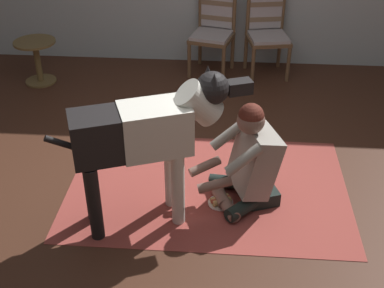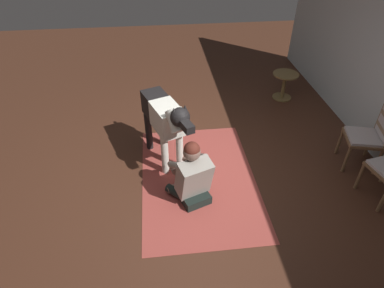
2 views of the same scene
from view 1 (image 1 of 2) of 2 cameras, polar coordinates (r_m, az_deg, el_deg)
ground_plane at (r=4.31m, az=0.85°, el=-4.83°), size 13.26×13.26×0.00m
area_rug at (r=4.30m, az=1.76°, el=-4.85°), size 2.32×1.54×0.01m
dining_chair_left_of_pair at (r=6.15m, az=2.46°, el=12.88°), size 0.56×0.56×0.98m
dining_chair_right_of_pair at (r=6.17m, az=8.36°, el=12.61°), size 0.54×0.54×0.98m
person_sitting_on_floor at (r=3.99m, az=6.32°, el=-2.08°), size 0.74×0.61×0.87m
large_dog at (r=3.59m, az=-5.03°, el=1.15°), size 1.39×0.64×1.19m
hot_dog_on_plate at (r=4.13m, az=3.22°, el=-6.36°), size 0.20×0.20×0.06m
round_side_table at (r=6.18m, az=-16.90°, el=9.21°), size 0.47×0.47×0.50m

